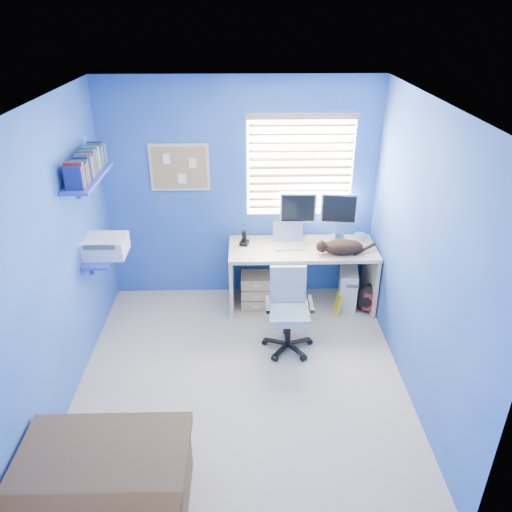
{
  "coord_description": "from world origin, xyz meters",
  "views": [
    {
      "loc": [
        0.05,
        -3.63,
        3.16
      ],
      "look_at": [
        0.15,
        0.65,
        0.95
      ],
      "focal_mm": 35.0,
      "sensor_mm": 36.0,
      "label": 1
    }
  ],
  "objects_px": {
    "laptop": "(289,237)",
    "tower_pc": "(348,286)",
    "desk": "(301,277)",
    "office_chair": "(288,320)",
    "cat": "(343,247)"
  },
  "relations": [
    {
      "from": "tower_pc",
      "to": "office_chair",
      "type": "xyz_separation_m",
      "value": [
        -0.75,
        -0.79,
        0.09
      ]
    },
    {
      "from": "cat",
      "to": "office_chair",
      "type": "relative_size",
      "value": 0.52
    },
    {
      "from": "laptop",
      "to": "tower_pc",
      "type": "xyz_separation_m",
      "value": [
        0.69,
        -0.02,
        -0.62
      ]
    },
    {
      "from": "tower_pc",
      "to": "office_chair",
      "type": "relative_size",
      "value": 0.54
    },
    {
      "from": "cat",
      "to": "tower_pc",
      "type": "bearing_deg",
      "value": 48.77
    },
    {
      "from": "laptop",
      "to": "cat",
      "type": "distance_m",
      "value": 0.59
    },
    {
      "from": "desk",
      "to": "laptop",
      "type": "bearing_deg",
      "value": 166.82
    },
    {
      "from": "cat",
      "to": "tower_pc",
      "type": "xyz_separation_m",
      "value": [
        0.14,
        0.17,
        -0.59
      ]
    },
    {
      "from": "laptop",
      "to": "tower_pc",
      "type": "bearing_deg",
      "value": -2.7
    },
    {
      "from": "desk",
      "to": "laptop",
      "type": "xyz_separation_m",
      "value": [
        -0.15,
        0.03,
        0.48
      ]
    },
    {
      "from": "laptop",
      "to": "office_chair",
      "type": "relative_size",
      "value": 0.4
    },
    {
      "from": "desk",
      "to": "office_chair",
      "type": "relative_size",
      "value": 1.93
    },
    {
      "from": "laptop",
      "to": "office_chair",
      "type": "height_order",
      "value": "laptop"
    },
    {
      "from": "laptop",
      "to": "tower_pc",
      "type": "distance_m",
      "value": 0.93
    },
    {
      "from": "office_chair",
      "to": "desk",
      "type": "bearing_deg",
      "value": 74.95
    }
  ]
}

